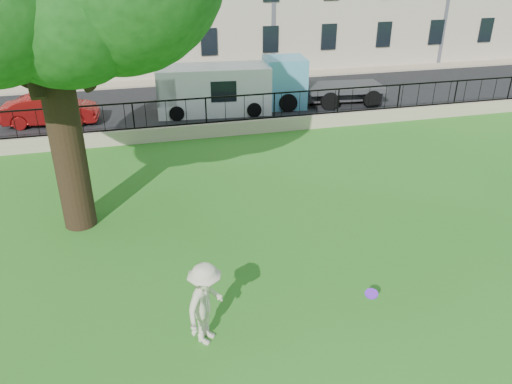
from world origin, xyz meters
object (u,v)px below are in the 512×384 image
object	(u,v)px
man	(206,304)
red_sedan	(50,110)
frisbee	(371,294)
blue_truck	(321,81)
white_van	(213,90)

from	to	relation	value
man	red_sedan	xyz separation A→B (m)	(-4.63, 15.70, -0.24)
frisbee	blue_truck	bearing A→B (deg)	72.34
frisbee	white_van	world-z (taller)	white_van
frisbee	red_sedan	xyz separation A→B (m)	(-7.93, 16.33, -0.34)
blue_truck	frisbee	bearing A→B (deg)	-101.97
red_sedan	blue_truck	size ratio (longest dim) A/B	0.71
white_van	blue_truck	size ratio (longest dim) A/B	0.92
white_van	man	bearing A→B (deg)	-95.31
white_van	blue_truck	world-z (taller)	blue_truck
frisbee	red_sedan	distance (m)	18.16
man	red_sedan	bearing A→B (deg)	54.66
man	white_van	bearing A→B (deg)	27.70
red_sedan	white_van	bearing A→B (deg)	-85.03
frisbee	man	bearing A→B (deg)	169.18
white_van	frisbee	bearing A→B (deg)	-83.42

